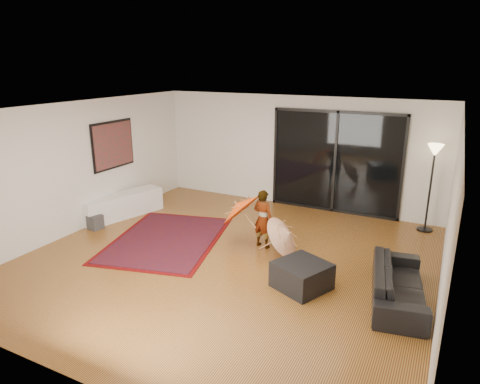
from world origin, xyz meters
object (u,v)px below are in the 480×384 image
Objects in this scene: sofa at (399,284)px; ottoman at (302,275)px; media_console at (123,205)px; child at (263,219)px.

sofa reaches higher than ottoman.
child reaches higher than media_console.
child is at bearing 61.63° from sofa.
media_console is at bearing 71.34° from sofa.
child is (-2.61, 0.88, 0.30)m from sofa.
ottoman is 1.71m from child.
sofa is 2.77m from child.
child reaches higher than ottoman.
child is (-1.20, 1.17, 0.36)m from ottoman.
ottoman is (-1.42, -0.29, -0.06)m from sofa.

